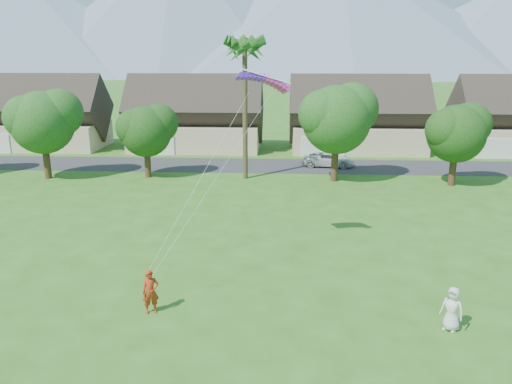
# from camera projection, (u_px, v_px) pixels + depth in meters

# --- Properties ---
(ground) EXTENTS (500.00, 500.00, 0.00)m
(ground) POSITION_uv_depth(u_px,v_px,m) (241.00, 366.00, 18.08)
(ground) COLOR #2D6019
(ground) RESTS_ON ground
(street) EXTENTS (90.00, 7.00, 0.01)m
(street) POSITION_uv_depth(u_px,v_px,m) (269.00, 166.00, 50.81)
(street) COLOR #2D2D30
(street) RESTS_ON ground
(kite_flyer) EXTENTS (0.85, 0.71, 1.99)m
(kite_flyer) POSITION_uv_depth(u_px,v_px,m) (151.00, 292.00, 21.57)
(kite_flyer) COLOR #A63013
(kite_flyer) RESTS_ON ground
(watcher) EXTENTS (1.09, 1.04, 1.88)m
(watcher) POSITION_uv_depth(u_px,v_px,m) (452.00, 309.00, 20.22)
(watcher) COLOR silver
(watcher) RESTS_ON ground
(parked_car) EXTENTS (5.28, 2.89, 1.40)m
(parked_car) POSITION_uv_depth(u_px,v_px,m) (329.00, 160.00, 50.30)
(parked_car) COLOR silver
(parked_car) RESTS_ON ground
(mountain_ridge) EXTENTS (540.00, 240.00, 70.00)m
(mountain_ridge) POSITION_uv_depth(u_px,v_px,m) (303.00, 19.00, 260.11)
(mountain_ridge) COLOR slate
(mountain_ridge) RESTS_ON ground
(houses_row) EXTENTS (72.75, 8.19, 8.86)m
(houses_row) POSITION_uv_depth(u_px,v_px,m) (276.00, 121.00, 58.53)
(houses_row) COLOR beige
(houses_row) RESTS_ON ground
(tree_row) EXTENTS (62.27, 6.67, 8.45)m
(tree_row) POSITION_uv_depth(u_px,v_px,m) (254.00, 126.00, 43.72)
(tree_row) COLOR #47301C
(tree_row) RESTS_ON ground
(fan_palm) EXTENTS (3.00, 3.00, 13.80)m
(fan_palm) POSITION_uv_depth(u_px,v_px,m) (245.00, 44.00, 42.49)
(fan_palm) COLOR #4C3D26
(fan_palm) RESTS_ON ground
(parafoil_kite) EXTENTS (2.92, 1.29, 0.50)m
(parafoil_kite) POSITION_uv_depth(u_px,v_px,m) (264.00, 79.00, 25.48)
(parafoil_kite) COLOR #5B1BCA
(parafoil_kite) RESTS_ON ground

